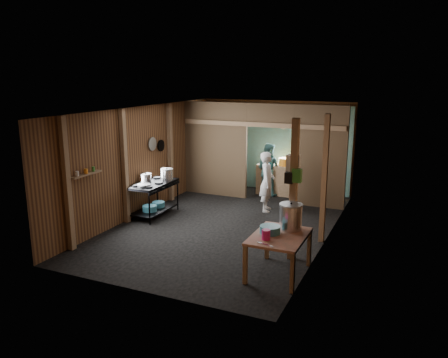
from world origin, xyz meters
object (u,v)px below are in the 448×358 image
at_px(prep_table, 279,255).
at_px(yellow_tub, 285,162).
at_px(gas_range, 154,199).
at_px(cook, 267,182).
at_px(pink_bucket, 266,235).
at_px(stock_pot, 291,217).
at_px(stove_pot_large, 167,175).

relative_size(prep_table, yellow_tub, 3.20).
relative_size(gas_range, cook, 0.93).
distance_m(pink_bucket, yellow_tub, 5.40).
bearing_deg(pink_bucket, cook, 108.23).
height_order(prep_table, stock_pot, stock_pot).
bearing_deg(gas_range, pink_bucket, -31.32).
height_order(pink_bucket, yellow_tub, yellow_tub).
xyz_separation_m(pink_bucket, cook, (-1.20, 3.64, -0.05)).
xyz_separation_m(stove_pot_large, yellow_tub, (2.18, 2.72, 0.00)).
xyz_separation_m(prep_table, cook, (-1.34, 3.36, 0.39)).
bearing_deg(pink_bucket, yellow_tub, 103.00).
relative_size(gas_range, pink_bucket, 8.24).
xyz_separation_m(stock_pot, pink_bucket, (-0.23, -0.64, -0.13)).
height_order(prep_table, yellow_tub, yellow_tub).
bearing_deg(cook, yellow_tub, -12.24).
height_order(prep_table, stove_pot_large, stove_pot_large).
height_order(stove_pot_large, stock_pot, stock_pot).
relative_size(prep_table, stove_pot_large, 3.93).
bearing_deg(prep_table, stove_pot_large, 147.40).
height_order(stock_pot, yellow_tub, stock_pot).
bearing_deg(stove_pot_large, prep_table, -32.60).
bearing_deg(cook, stock_pot, -167.33).
height_order(pink_bucket, cook, cook).
xyz_separation_m(yellow_tub, cook, (0.02, -1.62, -0.21)).
height_order(gas_range, stock_pot, stock_pot).
distance_m(stock_pot, cook, 3.33).
bearing_deg(pink_bucket, stock_pot, 70.15).
height_order(stove_pot_large, cook, cook).
bearing_deg(yellow_tub, stove_pot_large, -128.71).
relative_size(stock_pot, cook, 0.32).
xyz_separation_m(gas_range, prep_table, (3.71, -1.89, -0.05)).
xyz_separation_m(stove_pot_large, cook, (2.20, 1.10, -0.20)).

